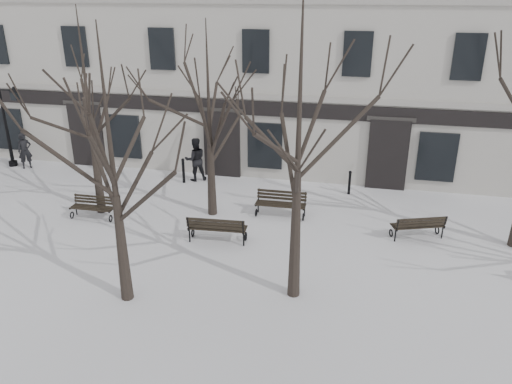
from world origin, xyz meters
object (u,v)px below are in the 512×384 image
(tree_2, at_px, (299,113))
(tree_1, at_px, (109,139))
(bench_4, at_px, (418,226))
(bench_3, at_px, (281,203))
(bench_0, at_px, (93,206))
(bench_1, at_px, (217,228))
(lamp_post, at_px, (10,121))

(tree_2, bearing_deg, tree_1, -165.19)
(tree_1, distance_m, bench_4, 10.28)
(tree_1, distance_m, bench_3, 7.89)
(tree_1, bearing_deg, bench_0, 128.17)
(bench_3, bearing_deg, tree_2, -76.70)
(bench_1, height_order, lamp_post, lamp_post)
(bench_3, height_order, lamp_post, lamp_post)
(tree_1, xyz_separation_m, lamp_post, (-9.89, 8.82, -2.28))
(bench_4, bearing_deg, bench_1, -5.30)
(bench_0, xyz_separation_m, bench_4, (11.34, 0.87, 0.04))
(bench_1, relative_size, bench_3, 1.06)
(bench_0, relative_size, bench_3, 0.88)
(bench_0, bearing_deg, lamp_post, 144.00)
(tree_1, xyz_separation_m, bench_0, (-3.49, 4.43, -4.01))
(bench_1, distance_m, bench_4, 6.64)
(bench_4, height_order, lamp_post, lamp_post)
(tree_1, height_order, bench_4, tree_1)
(tree_1, height_order, bench_1, tree_1)
(tree_2, bearing_deg, bench_4, 49.80)
(bench_3, distance_m, lamp_post, 13.38)
(tree_2, relative_size, lamp_post, 2.15)
(lamp_post, bearing_deg, bench_0, -34.40)
(bench_1, relative_size, bench_4, 1.07)
(bench_1, bearing_deg, bench_0, -13.65)
(bench_0, bearing_deg, bench_4, 2.81)
(lamp_post, bearing_deg, bench_4, -11.19)
(tree_1, relative_size, bench_3, 3.87)
(tree_1, relative_size, lamp_post, 1.90)
(bench_0, xyz_separation_m, bench_3, (6.59, 1.66, 0.06))
(tree_2, height_order, bench_1, tree_2)
(tree_2, distance_m, lamp_post, 16.41)
(tree_1, height_order, lamp_post, tree_1)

